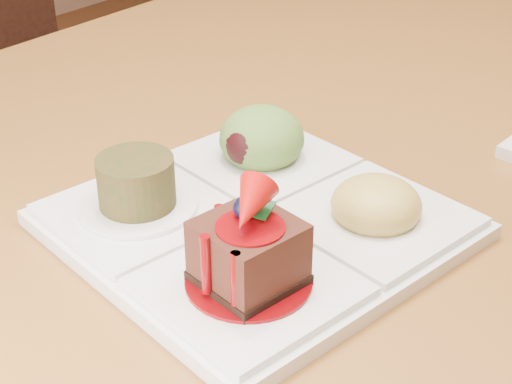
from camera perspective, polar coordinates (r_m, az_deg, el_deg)
The scene contains 1 object.
sampler_plate at distance 0.59m, azimuth 0.17°, elevation -1.01°, with size 0.30×0.30×0.10m.
Camera 1 is at (0.30, -1.06, 1.08)m, focal length 55.00 mm.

